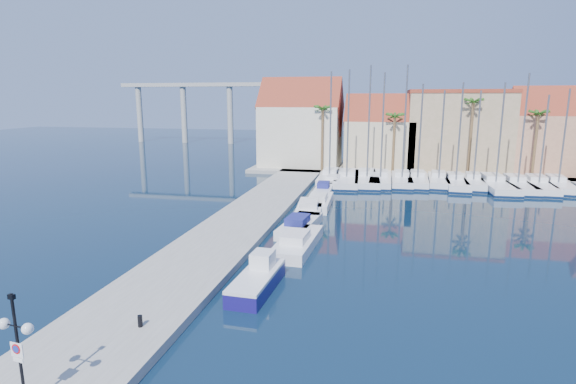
% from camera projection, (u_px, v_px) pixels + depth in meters
% --- Properties ---
extents(ground, '(260.00, 260.00, 0.00)m').
position_uv_depth(ground, '(323.00, 305.00, 23.89)').
color(ground, black).
rests_on(ground, ground).
extents(quay_west, '(6.00, 77.00, 0.50)m').
position_uv_depth(quay_west, '(241.00, 223.00, 38.62)').
color(quay_west, gray).
rests_on(quay_west, ground).
extents(shore_north, '(54.00, 16.00, 0.50)m').
position_uv_depth(shore_north, '(432.00, 170.00, 67.67)').
color(shore_north, gray).
rests_on(shore_north, ground).
extents(lamp_post, '(1.40, 0.49, 4.13)m').
position_uv_depth(lamp_post, '(16.00, 334.00, 14.65)').
color(lamp_post, black).
rests_on(lamp_post, quay_west).
extents(bollard, '(0.22, 0.22, 0.55)m').
position_uv_depth(bollard, '(140.00, 321.00, 20.52)').
color(bollard, black).
rests_on(bollard, quay_west).
extents(fishing_boat, '(2.10, 5.61, 1.94)m').
position_uv_depth(fishing_boat, '(258.00, 279.00, 25.68)').
color(fishing_boat, navy).
rests_on(fishing_boat, ground).
extents(motorboat_west_0, '(2.73, 7.52, 1.40)m').
position_uv_depth(motorboat_west_0, '(297.00, 242.00, 32.67)').
color(motorboat_west_0, white).
rests_on(motorboat_west_0, ground).
extents(motorboat_west_1, '(2.90, 7.04, 1.40)m').
position_uv_depth(motorboat_west_1, '(300.00, 225.00, 37.10)').
color(motorboat_west_1, white).
rests_on(motorboat_west_1, ground).
extents(motorboat_west_2, '(2.98, 7.42, 1.40)m').
position_uv_depth(motorboat_west_2, '(309.00, 208.00, 42.62)').
color(motorboat_west_2, white).
rests_on(motorboat_west_2, ground).
extents(motorboat_west_3, '(2.55, 7.34, 1.40)m').
position_uv_depth(motorboat_west_3, '(319.00, 201.00, 45.52)').
color(motorboat_west_3, white).
rests_on(motorboat_west_3, ground).
extents(motorboat_west_4, '(2.12, 5.91, 1.40)m').
position_uv_depth(motorboat_west_4, '(324.00, 189.00, 51.91)').
color(motorboat_west_4, white).
rests_on(motorboat_west_4, ground).
extents(motorboat_west_5, '(2.59, 6.69, 1.40)m').
position_uv_depth(motorboat_west_5, '(334.00, 182.00, 56.48)').
color(motorboat_west_5, white).
rests_on(motorboat_west_5, ground).
extents(motorboat_west_6, '(2.09, 5.60, 1.40)m').
position_uv_depth(motorboat_west_6, '(333.00, 174.00, 61.71)').
color(motorboat_west_6, white).
rests_on(motorboat_west_6, ground).
extents(sailboat_0, '(2.87, 10.01, 14.06)m').
position_uv_depth(sailboat_0, '(330.00, 177.00, 59.05)').
color(sailboat_0, white).
rests_on(sailboat_0, ground).
extents(sailboat_1, '(3.59, 11.60, 14.22)m').
position_uv_depth(sailboat_1, '(347.00, 179.00, 57.88)').
color(sailboat_1, white).
rests_on(sailboat_1, ground).
extents(sailboat_2, '(3.78, 11.87, 14.75)m').
position_uv_depth(sailboat_2, '(367.00, 179.00, 58.07)').
color(sailboat_2, white).
rests_on(sailboat_2, ground).
extents(sailboat_3, '(2.73, 10.22, 13.86)m').
position_uv_depth(sailboat_3, '(380.00, 179.00, 57.55)').
color(sailboat_3, white).
rests_on(sailboat_3, ground).
extents(sailboat_4, '(2.55, 9.58, 14.76)m').
position_uv_depth(sailboat_4, '(402.00, 179.00, 57.31)').
color(sailboat_4, white).
rests_on(sailboat_4, ground).
extents(sailboat_5, '(2.88, 9.59, 12.51)m').
position_uv_depth(sailboat_5, '(417.00, 180.00, 57.22)').
color(sailboat_5, white).
rests_on(sailboat_5, ground).
extents(sailboat_6, '(2.94, 9.22, 11.73)m').
position_uv_depth(sailboat_6, '(438.00, 180.00, 56.90)').
color(sailboat_6, white).
rests_on(sailboat_6, ground).
extents(sailboat_7, '(2.74, 9.72, 12.61)m').
position_uv_depth(sailboat_7, '(455.00, 182.00, 55.55)').
color(sailboat_7, white).
rests_on(sailboat_7, ground).
extents(sailboat_8, '(3.08, 9.15, 11.69)m').
position_uv_depth(sailboat_8, '(473.00, 182.00, 55.78)').
color(sailboat_8, white).
rests_on(sailboat_8, ground).
extents(sailboat_9, '(3.72, 11.85, 12.58)m').
position_uv_depth(sailboat_9, '(494.00, 184.00, 54.54)').
color(sailboat_9, white).
rests_on(sailboat_9, ground).
extents(sailboat_10, '(3.04, 10.38, 13.59)m').
position_uv_depth(sailboat_10, '(516.00, 185.00, 54.04)').
color(sailboat_10, white).
rests_on(sailboat_10, ground).
extents(sailboat_11, '(3.46, 10.67, 11.17)m').
position_uv_depth(sailboat_11, '(537.00, 185.00, 53.80)').
color(sailboat_11, white).
rests_on(sailboat_11, ground).
extents(sailboat_12, '(3.16, 9.62, 11.87)m').
position_uv_depth(sailboat_12, '(557.00, 185.00, 53.92)').
color(sailboat_12, white).
rests_on(sailboat_12, ground).
extents(building_0, '(12.30, 9.00, 13.50)m').
position_uv_depth(building_0, '(301.00, 126.00, 69.59)').
color(building_0, beige).
rests_on(building_0, shore_north).
extents(building_1, '(10.30, 8.00, 11.00)m').
position_uv_depth(building_1, '(380.00, 136.00, 67.34)').
color(building_1, '#C9B58E').
rests_on(building_1, shore_north).
extents(building_2, '(14.20, 10.20, 11.50)m').
position_uv_depth(building_2, '(457.00, 130.00, 65.81)').
color(building_2, '#9E8B61').
rests_on(building_2, shore_north).
extents(building_3, '(10.30, 8.00, 12.00)m').
position_uv_depth(building_3, '(548.00, 134.00, 62.44)').
color(building_3, tan).
rests_on(building_3, shore_north).
extents(palm_0, '(2.60, 2.60, 10.15)m').
position_uv_depth(palm_0, '(323.00, 111.00, 63.45)').
color(palm_0, brown).
rests_on(palm_0, shore_north).
extents(palm_1, '(2.60, 2.60, 9.15)m').
position_uv_depth(palm_1, '(395.00, 118.00, 61.56)').
color(palm_1, brown).
rests_on(palm_1, shore_north).
extents(palm_2, '(2.60, 2.60, 11.15)m').
position_uv_depth(palm_2, '(473.00, 104.00, 59.10)').
color(palm_2, brown).
rests_on(palm_2, shore_north).
extents(palm_3, '(2.60, 2.60, 9.65)m').
position_uv_depth(palm_3, '(538.00, 116.00, 57.72)').
color(palm_3, brown).
rests_on(palm_3, shore_north).
extents(viaduct, '(48.00, 2.20, 14.45)m').
position_uv_depth(viaduct, '(210.00, 101.00, 108.36)').
color(viaduct, '#9E9E99').
rests_on(viaduct, ground).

